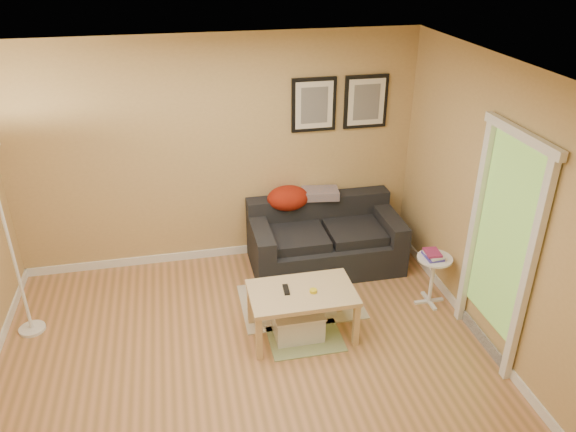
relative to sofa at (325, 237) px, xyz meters
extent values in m
plane|color=#BC7F50|center=(-1.13, -1.53, -0.38)|extent=(4.50, 4.50, 0.00)
plane|color=white|center=(-1.13, -1.53, 2.23)|extent=(4.50, 4.50, 0.00)
plane|color=tan|center=(-1.13, 0.47, 0.92)|extent=(4.50, 0.00, 4.50)
plane|color=tan|center=(1.12, -1.53, 0.92)|extent=(0.00, 4.00, 4.00)
cube|color=white|center=(-1.13, 0.46, -0.33)|extent=(4.50, 0.02, 0.10)
cube|color=white|center=(1.11, -1.53, -0.33)|extent=(0.02, 4.00, 0.10)
cube|color=beige|center=(-0.44, -0.66, -0.37)|extent=(1.25, 0.85, 0.01)
cube|color=#668C4C|center=(-0.53, -1.26, -0.37)|extent=(0.70, 0.50, 0.01)
cube|color=black|center=(-0.69, -1.12, 0.13)|extent=(0.06, 0.16, 0.02)
cylinder|color=yellow|center=(-0.45, -1.20, 0.14)|extent=(0.07, 0.07, 0.03)
camera|label=1|loc=(-1.58, -5.33, 3.13)|focal=34.63mm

